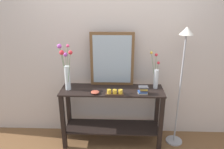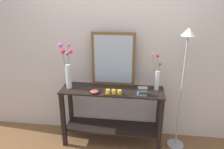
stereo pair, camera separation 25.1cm
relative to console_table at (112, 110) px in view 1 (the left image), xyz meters
The scene contains 10 objects.
ground_plane 0.54m from the console_table, ahead, with size 7.00×6.00×0.02m, color brown.
wall_back 0.89m from the console_table, 90.00° to the left, with size 6.40×0.08×2.70m, color beige.
console_table is the anchor object (origin of this frame).
mirror_leaning 0.73m from the console_table, 91.90° to the left, with size 0.61×0.03×0.76m.
tall_vase_left 0.86m from the console_table, behind, with size 0.21×0.25×0.64m.
vase_right 0.79m from the console_table, ahead, with size 0.15×0.14×0.51m.
candle_tray 0.38m from the console_table, 74.51° to the right, with size 0.24×0.09×0.07m.
decorative_bowl 0.43m from the console_table, 147.04° to the right, with size 0.11×0.11×0.04m.
book_stack 0.57m from the console_table, 16.21° to the right, with size 0.13×0.10×0.11m.
floor_lamp 1.13m from the console_table, ahead, with size 0.24×0.24×1.71m.
Camera 1 is at (0.10, -2.71, 2.06)m, focal length 34.48 mm.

